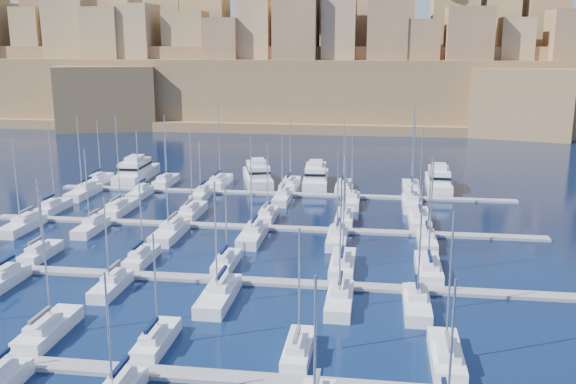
# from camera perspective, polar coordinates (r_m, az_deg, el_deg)

# --- Properties ---
(ground) EXTENTS (600.00, 600.00, 0.00)m
(ground) POSITION_cam_1_polar(r_m,az_deg,el_deg) (87.45, -3.87, -5.11)
(ground) COLOR black
(ground) RESTS_ON ground
(pontoon_near) EXTENTS (84.00, 2.00, 0.40)m
(pontoon_near) POSITION_cam_1_polar(r_m,az_deg,el_deg) (57.21, -11.12, -15.51)
(pontoon_near) COLOR slate
(pontoon_near) RESTS_ON ground
(pontoon_mid_near) EXTENTS (84.00, 2.00, 0.40)m
(pontoon_mid_near) POSITION_cam_1_polar(r_m,az_deg,el_deg) (76.37, -5.73, -7.76)
(pontoon_mid_near) COLOR slate
(pontoon_mid_near) RESTS_ON ground
(pontoon_mid_far) EXTENTS (84.00, 2.00, 0.40)m
(pontoon_mid_far) POSITION_cam_1_polar(r_m,az_deg,el_deg) (96.75, -2.65, -3.16)
(pontoon_mid_far) COLOR slate
(pontoon_mid_far) RESTS_ON ground
(pontoon_far) EXTENTS (84.00, 2.00, 0.40)m
(pontoon_far) POSITION_cam_1_polar(r_m,az_deg,el_deg) (117.71, -0.68, -0.17)
(pontoon_far) COLOR slate
(pontoon_far) RESTS_ON ground
(sailboat_2) EXTENTS (2.74, 9.14, 14.45)m
(sailboat_2) POSITION_cam_1_polar(r_m,az_deg,el_deg) (66.46, -20.54, -11.37)
(sailboat_2) COLOR silver
(sailboat_2) RESTS_ON ground
(sailboat_3) EXTENTS (2.34, 7.80, 11.10)m
(sailboat_3) POSITION_cam_1_polar(r_m,az_deg,el_deg) (61.66, -11.62, -12.79)
(sailboat_3) COLOR silver
(sailboat_3) RESTS_ON ground
(sailboat_4) EXTENTS (2.31, 7.70, 12.18)m
(sailboat_4) POSITION_cam_1_polar(r_m,az_deg,el_deg) (58.77, 0.92, -13.85)
(sailboat_4) COLOR silver
(sailboat_4) RESTS_ON ground
(sailboat_5) EXTENTS (2.69, 8.96, 13.89)m
(sailboat_5) POSITION_cam_1_polar(r_m,az_deg,el_deg) (59.31, 13.88, -13.97)
(sailboat_5) COLOR silver
(sailboat_5) RESTS_ON ground
(sailboat_13) EXTENTS (2.36, 7.88, 10.73)m
(sailboat_13) POSITION_cam_1_polar(r_m,az_deg,el_deg) (89.68, -21.12, -5.06)
(sailboat_13) COLOR silver
(sailboat_13) RESTS_ON ground
(sailboat_14) EXTENTS (2.37, 7.90, 13.43)m
(sailboat_14) POSITION_cam_1_polar(r_m,az_deg,el_deg) (83.98, -12.88, -5.68)
(sailboat_14) COLOR silver
(sailboat_14) RESTS_ON ground
(sailboat_15) EXTENTS (2.28, 7.59, 10.84)m
(sailboat_15) POSITION_cam_1_polar(r_m,az_deg,el_deg) (80.66, -5.52, -6.21)
(sailboat_15) COLOR silver
(sailboat_15) RESTS_ON ground
(sailboat_16) EXTENTS (2.91, 9.69, 14.55)m
(sailboat_16) POSITION_cam_1_polar(r_m,az_deg,el_deg) (79.62, 4.87, -6.43)
(sailboat_16) COLOR silver
(sailboat_16) RESTS_ON ground
(sailboat_17) EXTENTS (2.93, 9.76, 14.71)m
(sailboat_17) POSITION_cam_1_polar(r_m,az_deg,el_deg) (79.82, 12.37, -6.64)
(sailboat_17) COLOR silver
(sailboat_17) RESTS_ON ground
(sailboat_19) EXTENTS (2.71, 9.02, 15.32)m
(sailboat_19) POSITION_cam_1_polar(r_m,az_deg,el_deg) (81.05, -24.18, -7.23)
(sailboat_19) COLOR silver
(sailboat_19) RESTS_ON ground
(sailboat_20) EXTENTS (2.36, 7.87, 11.36)m
(sailboat_20) POSITION_cam_1_polar(r_m,az_deg,el_deg) (75.56, -15.43, -8.01)
(sailboat_20) COLOR silver
(sailboat_20) RESTS_ON ground
(sailboat_21) EXTENTS (3.04, 10.14, 13.75)m
(sailboat_21) POSITION_cam_1_polar(r_m,az_deg,el_deg) (70.60, -6.17, -9.09)
(sailboat_21) COLOR silver
(sailboat_21) RESTS_ON ground
(sailboat_22) EXTENTS (2.70, 8.98, 14.28)m
(sailboat_22) POSITION_cam_1_polar(r_m,az_deg,el_deg) (69.26, 4.60, -9.51)
(sailboat_22) COLOR silver
(sailboat_22) RESTS_ON ground
(sailboat_23) EXTENTS (2.68, 8.94, 13.83)m
(sailboat_23) POSITION_cam_1_polar(r_m,az_deg,el_deg) (69.34, 11.37, -9.72)
(sailboat_23) COLOR silver
(sailboat_23) RESTS_ON ground
(sailboat_24) EXTENTS (2.54, 8.48, 14.85)m
(sailboat_24) POSITION_cam_1_polar(r_m,az_deg,el_deg) (113.10, -20.13, -1.26)
(sailboat_24) COLOR silver
(sailboat_24) RESTS_ON ground
(sailboat_25) EXTENTS (2.98, 9.93, 16.31)m
(sailboat_25) POSITION_cam_1_polar(r_m,az_deg,el_deg) (108.95, -14.76, -1.40)
(sailboat_25) COLOR silver
(sailboat_25) RESTS_ON ground
(sailboat_26) EXTENTS (2.82, 9.41, 13.86)m
(sailboat_26) POSITION_cam_1_polar(r_m,az_deg,el_deg) (104.61, -8.57, -1.72)
(sailboat_26) COLOR silver
(sailboat_26) RESTS_ON ground
(sailboat_27) EXTENTS (2.56, 8.53, 12.62)m
(sailboat_27) POSITION_cam_1_polar(r_m,az_deg,el_deg) (101.40, -1.85, -2.07)
(sailboat_27) COLOR silver
(sailboat_27) RESTS_ON ground
(sailboat_28) EXTENTS (2.66, 8.87, 13.80)m
(sailboat_28) POSITION_cam_1_polar(r_m,az_deg,el_deg) (100.25, 5.06, -2.29)
(sailboat_28) COLOR silver
(sailboat_28) RESTS_ON ground
(sailboat_29) EXTENTS (3.17, 10.57, 14.96)m
(sailboat_29) POSITION_cam_1_polar(r_m,az_deg,el_deg) (101.15, 11.57, -2.35)
(sailboat_29) COLOR silver
(sailboat_29) RESTS_ON ground
(sailboat_30) EXTENTS (2.91, 9.70, 14.16)m
(sailboat_30) POSITION_cam_1_polar(r_m,az_deg,el_deg) (103.59, -22.52, -2.75)
(sailboat_30) COLOR silver
(sailboat_30) RESTS_ON ground
(sailboat_31) EXTENTS (2.54, 8.48, 12.80)m
(sailboat_31) POSITION_cam_1_polar(r_m,az_deg,el_deg) (99.23, -17.08, -3.00)
(sailboat_31) COLOR silver
(sailboat_31) RESTS_ON ground
(sailboat_32) EXTENTS (3.11, 10.36, 14.89)m
(sailboat_32) POSITION_cam_1_polar(r_m,az_deg,el_deg) (93.87, -10.44, -3.53)
(sailboat_32) COLOR silver
(sailboat_32) RESTS_ON ground
(sailboat_33) EXTENTS (2.95, 9.82, 15.54)m
(sailboat_33) POSITION_cam_1_polar(r_m,az_deg,el_deg) (91.09, -3.16, -3.84)
(sailboat_33) COLOR silver
(sailboat_33) RESTS_ON ground
(sailboat_34) EXTENTS (2.71, 9.04, 13.27)m
(sailboat_34) POSITION_cam_1_polar(r_m,az_deg,el_deg) (89.99, 4.40, -4.09)
(sailboat_34) COLOR silver
(sailboat_34) RESTS_ON ground
(sailboat_35) EXTENTS (2.45, 8.18, 12.57)m
(sailboat_35) POSITION_cam_1_polar(r_m,az_deg,el_deg) (90.53, 12.25, -4.27)
(sailboat_35) COLOR silver
(sailboat_35) RESTS_ON ground
(sailboat_36) EXTENTS (2.51, 8.36, 12.84)m
(sailboat_36) POSITION_cam_1_polar(r_m,az_deg,el_deg) (132.99, -16.40, 1.08)
(sailboat_36) COLOR silver
(sailboat_36) RESTS_ON ground
(sailboat_37) EXTENTS (2.77, 9.24, 13.92)m
(sailboat_37) POSITION_cam_1_polar(r_m,az_deg,el_deg) (128.40, -10.79, 0.98)
(sailboat_37) COLOR silver
(sailboat_37) RESTS_ON ground
(sailboat_38) EXTENTS (3.10, 10.33, 16.42)m
(sailboat_38) POSITION_cam_1_polar(r_m,az_deg,el_deg) (125.91, -6.13, 0.91)
(sailboat_38) COLOR silver
(sailboat_38) RESTS_ON ground
(sailboat_39) EXTENTS (2.97, 9.90, 13.59)m
(sailboat_39) POSITION_cam_1_polar(r_m,az_deg,el_deg) (123.08, 0.16, 0.69)
(sailboat_39) COLOR silver
(sailboat_39) RESTS_ON ground
(sailboat_40) EXTENTS (2.70, 9.00, 13.27)m
(sailboat_40) POSITION_cam_1_polar(r_m,az_deg,el_deg) (121.70, 4.93, 0.49)
(sailboat_40) COLOR silver
(sailboat_40) RESTS_ON ground
(sailboat_41) EXTENTS (3.02, 10.07, 16.58)m
(sailboat_41) POSITION_cam_1_polar(r_m,az_deg,el_deg) (122.22, 10.89, 0.37)
(sailboat_41) COLOR silver
(sailboat_41) RESTS_ON ground
(sailboat_42) EXTENTS (3.01, 10.05, 14.82)m
(sailboat_42) POSITION_cam_1_polar(r_m,az_deg,el_deg) (122.50, -17.69, -0.00)
(sailboat_42) COLOR silver
(sailboat_42) RESTS_ON ground
(sailboat_43) EXTENTS (2.44, 8.15, 12.40)m
(sailboat_43) POSITION_cam_1_polar(r_m,az_deg,el_deg) (119.25, -12.99, -0.08)
(sailboat_43) COLOR silver
(sailboat_43) RESTS_ON ground
(sailboat_44) EXTENTS (2.35, 7.82, 10.76)m
(sailboat_44) POSITION_cam_1_polar(r_m,az_deg,el_deg) (115.86, -7.71, -0.25)
(sailboat_44) COLOR silver
(sailboat_44) RESTS_ON ground
(sailboat_45) EXTENTS (2.57, 8.58, 12.89)m
(sailboat_45) POSITION_cam_1_polar(r_m,az_deg,el_deg) (112.44, -0.48, -0.53)
(sailboat_45) COLOR silver
(sailboat_45) RESTS_ON ground
(sailboat_46) EXTENTS (2.73, 9.09, 12.96)m
(sailboat_46) POSITION_cam_1_polar(r_m,az_deg,el_deg) (111.09, 5.67, -0.76)
(sailboat_46) COLOR silver
(sailboat_46) RESTS_ON ground
(sailboat_47) EXTENTS (3.02, 10.07, 15.88)m
(sailboat_47) POSITION_cam_1_polar(r_m,az_deg,el_deg) (110.70, 10.93, -0.97)
(sailboat_47) COLOR silver
(sailboat_47) RESTS_ON ground
(motor_yacht_a) EXTENTS (5.29, 16.21, 5.25)m
(motor_yacht_a) POSITION_cam_1_polar(r_m,az_deg,el_deg) (134.18, -13.35, 1.81)
(motor_yacht_a) COLOR silver
(motor_yacht_a) RESTS_ON ground
(motor_yacht_b) EXTENTS (8.85, 16.42, 5.25)m
(motor_yacht_b) POSITION_cam_1_polar(r_m,az_deg,el_deg) (127.10, -2.71, 1.53)
(motor_yacht_b) COLOR silver
(motor_yacht_b) RESTS_ON ground
(motor_yacht_c) EXTENTS (5.48, 15.48, 5.25)m
(motor_yacht_c) POSITION_cam_1_polar(r_m,az_deg,el_deg) (125.24, 2.49, 1.36)
(motor_yacht_c) COLOR silver
(motor_yacht_c) RESTS_ON ground
(motor_yacht_d) EXTENTS (5.00, 15.17, 5.25)m
(motor_yacht_d) POSITION_cam_1_polar(r_m,az_deg,el_deg) (125.13, 13.24, 1.00)
(motor_yacht_d) COLOR silver
(motor_yacht_d) RESTS_ON ground
(fortified_city) EXTENTS (460.00, 108.95, 59.52)m
(fortified_city) POSITION_cam_1_polar(r_m,az_deg,el_deg) (237.44, 3.85, 10.13)
(fortified_city) COLOR brown
(fortified_city) RESTS_ON ground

